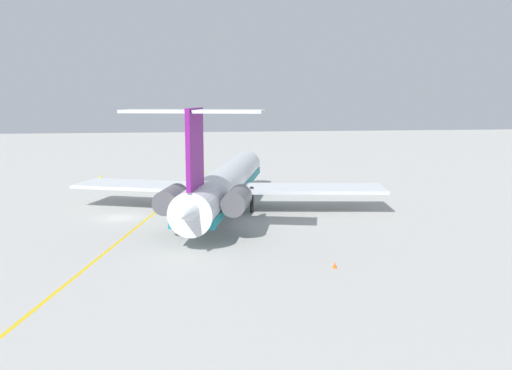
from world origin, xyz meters
TOP-DOWN VIEW (x-y plane):
  - ground at (0.00, 0.00)m, footprint 342.80×342.80m
  - main_jetliner at (-2.05, 13.36)m, footprint 47.07×42.10m
  - ground_crew_near_tail at (-28.08, -6.13)m, footprint 0.33×0.34m
  - safety_cone_nose at (23.36, 21.00)m, footprint 0.40×0.40m
  - taxiway_centreline at (-3.35, 4.37)m, footprint 75.46×16.79m

SIDE VIEW (x-z plane):
  - ground at x=0.00m, z-range 0.00..0.00m
  - taxiway_centreline at x=-3.35m, z-range 0.00..0.01m
  - safety_cone_nose at x=23.36m, z-range 0.00..0.55m
  - ground_crew_near_tail at x=-28.08m, z-range 0.23..1.97m
  - main_jetliner at x=-2.05m, z-range -3.16..10.74m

